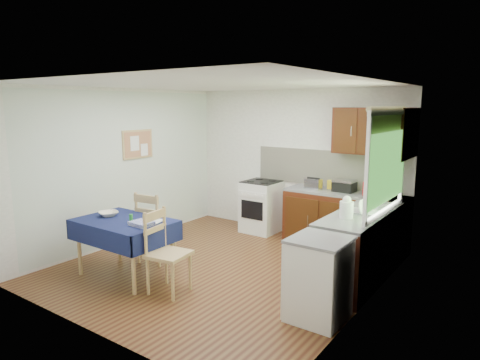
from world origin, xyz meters
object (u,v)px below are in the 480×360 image
Objects in this scene: sandwich_press at (344,186)px; chair_far at (154,225)px; toaster at (313,184)px; kettle at (347,208)px; dining_table at (124,228)px; dish_rack at (365,211)px; chair_near at (165,249)px.

chair_far is at bearing -121.06° from sandwich_press.
kettle is at bearing -42.94° from toaster.
sandwich_press is (1.95, 2.21, 0.45)m from chair_far.
sandwich_press is at bearing 73.17° from dining_table.
dish_rack is at bearing -165.22° from chair_far.
sandwich_press is (1.10, 2.83, 0.46)m from chair_near.
kettle reaches higher than dining_table.
toaster is 1.78m from kettle.
dining_table is at bearing -153.25° from kettle.
chair_far is 2.71m from kettle.
toaster is (1.41, 2.66, 0.33)m from dining_table.
sandwich_press is 1.64m from kettle.
chair_near reaches higher than dining_table.
sandwich_press is at bearing 112.49° from kettle.
dining_table is 4.96× the size of toaster.
sandwich_press reaches higher than chair_far.
chair_far is at bearing -165.03° from kettle.
dining_table is 3.03m from toaster.
chair_near is at bearing -142.99° from kettle.
dish_rack is at bearing -31.56° from toaster.
sandwich_press is at bearing -29.42° from chair_near.
chair_near is 2.52m from dish_rack.
toaster is (0.63, 2.71, 0.46)m from chair_near.
toaster reaches higher than sandwich_press.
chair_near is (0.84, -0.62, -0.01)m from chair_far.
toaster is at bearing -155.54° from sandwich_press.
dining_table is at bearing -113.68° from sandwich_press.
kettle is (1.10, -1.40, 0.03)m from toaster.
dining_table is at bearing -109.04° from toaster.
chair_far is 3.23× the size of sandwich_press.
kettle reaches higher than dish_rack.
dish_rack is at bearing -47.13° from sandwich_press.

